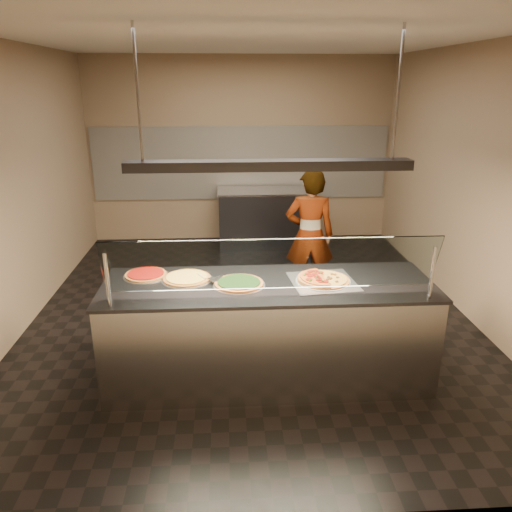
{
  "coord_description": "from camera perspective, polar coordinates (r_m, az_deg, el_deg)",
  "views": [
    {
      "loc": [
        -0.27,
        -5.39,
        2.58
      ],
      "look_at": [
        0.01,
        -0.93,
        1.02
      ],
      "focal_mm": 35.0,
      "sensor_mm": 36.0,
      "label": 1
    }
  ],
  "objects": [
    {
      "name": "lamp_rod_left",
      "position": [
        4.04,
        -13.38,
        17.58
      ],
      "size": [
        0.02,
        0.02,
        1.01
      ],
      "primitive_type": "cylinder",
      "color": "#B7B7BC",
      "rests_on": "ceiling"
    },
    {
      "name": "wall_front",
      "position": [
        2.62,
        2.61,
        -5.06
      ],
      "size": [
        5.0,
        0.02,
        3.0
      ],
      "primitive_type": "cube",
      "color": "#917A5D",
      "rests_on": "ground"
    },
    {
      "name": "ground",
      "position": [
        5.98,
        -0.64,
        -6.38
      ],
      "size": [
        5.0,
        6.0,
        0.02
      ],
      "primitive_type": "cube",
      "color": "black",
      "rests_on": "ground"
    },
    {
      "name": "prep_table",
      "position": [
        8.24,
        1.06,
        4.4
      ],
      "size": [
        1.55,
        0.74,
        0.93
      ],
      "color": "#2D2D32",
      "rests_on": "ground"
    },
    {
      "name": "sneeze_guard",
      "position": [
        3.9,
        1.88,
        -1.03
      ],
      "size": [
        2.64,
        0.18,
        0.54
      ],
      "color": "#B7B7BC",
      "rests_on": "serving_counter"
    },
    {
      "name": "serving_counter",
      "position": [
        4.53,
        1.37,
        -8.57
      ],
      "size": [
        2.88,
        0.94,
        0.93
      ],
      "color": "#B7B7BC",
      "rests_on": "ground"
    },
    {
      "name": "pizza_tomato",
      "position": [
        4.6,
        -12.47,
        -2.05
      ],
      "size": [
        0.4,
        0.4,
        0.03
      ],
      "color": "silver",
      "rests_on": "serving_counter"
    },
    {
      "name": "pizza_cheese",
      "position": [
        4.45,
        -7.92,
        -2.48
      ],
      "size": [
        0.45,
        0.45,
        0.03
      ],
      "color": "silver",
      "rests_on": "serving_counter"
    },
    {
      "name": "lamp_rod_right",
      "position": [
        4.21,
        15.96,
        17.42
      ],
      "size": [
        0.02,
        0.02,
        1.01
      ],
      "primitive_type": "cylinder",
      "color": "#B7B7BC",
      "rests_on": "ceiling"
    },
    {
      "name": "tile_band",
      "position": [
        8.47,
        -1.72,
        10.57
      ],
      "size": [
        4.9,
        0.02,
        1.2
      ],
      "primitive_type": "cube",
      "color": "silver",
      "rests_on": "wall_back"
    },
    {
      "name": "worker",
      "position": [
        6.11,
        6.16,
        2.36
      ],
      "size": [
        0.62,
        0.43,
        1.63
      ],
      "primitive_type": "imported",
      "rotation": [
        0.0,
        0.0,
        3.07
      ],
      "color": "#2C2A31",
      "rests_on": "ground"
    },
    {
      "name": "wall_back",
      "position": [
        8.47,
        -1.74,
        11.94
      ],
      "size": [
        5.0,
        0.02,
        3.0
      ],
      "primitive_type": "cube",
      "color": "#917A5D",
      "rests_on": "ground"
    },
    {
      "name": "heat_lamp_housing",
      "position": [
        4.05,
        1.53,
        10.32
      ],
      "size": [
        2.3,
        0.18,
        0.08
      ],
      "primitive_type": "cube",
      "color": "#2D2D32",
      "rests_on": "ceiling"
    },
    {
      "name": "pizza_spatula",
      "position": [
        4.4,
        -5.51,
        -2.43
      ],
      "size": [
        0.26,
        0.2,
        0.02
      ],
      "color": "#B7B7BC",
      "rests_on": "pizza_spinach"
    },
    {
      "name": "wall_right",
      "position": [
        6.16,
        23.56,
        7.57
      ],
      "size": [
        0.02,
        6.0,
        3.0
      ],
      "primitive_type": "cube",
      "color": "#917A5D",
      "rests_on": "ground"
    },
    {
      "name": "wall_left",
      "position": [
        5.93,
        -25.88,
        6.86
      ],
      "size": [
        0.02,
        6.0,
        3.0
      ],
      "primitive_type": "cube",
      "color": "#917A5D",
      "rests_on": "ground"
    },
    {
      "name": "half_pizza_pepperoni",
      "position": [
        4.37,
        6.31,
        -2.56
      ],
      "size": [
        0.27,
        0.47,
        0.05
      ],
      "color": "brown",
      "rests_on": "perforated_tray"
    },
    {
      "name": "perforated_tray",
      "position": [
        4.4,
        7.68,
        -2.86
      ],
      "size": [
        0.6,
        0.6,
        0.01
      ],
      "color": "silver",
      "rests_on": "serving_counter"
    },
    {
      "name": "pizza_spinach",
      "position": [
        4.29,
        -1.96,
        -3.12
      ],
      "size": [
        0.45,
        0.45,
        0.03
      ],
      "color": "silver",
      "rests_on": "serving_counter"
    },
    {
      "name": "half_pizza_sausage",
      "position": [
        4.41,
        9.09,
        -2.58
      ],
      "size": [
        0.27,
        0.47,
        0.04
      ],
      "color": "brown",
      "rests_on": "perforated_tray"
    },
    {
      "name": "ceiling",
      "position": [
        5.41,
        -0.77,
        23.83
      ],
      "size": [
        5.0,
        6.0,
        0.02
      ],
      "primitive_type": "cube",
      "color": "silver",
      "rests_on": "wall_back"
    }
  ]
}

